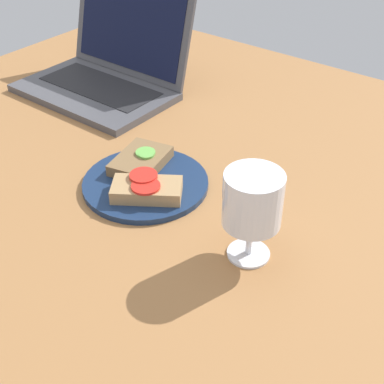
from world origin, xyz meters
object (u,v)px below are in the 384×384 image
Objects in this scene: sandwich_with_tomato at (146,189)px; wine_glass at (253,202)px; plate at (144,183)px; sandwich_with_cucumber at (141,161)px; laptop at (107,69)px.

wine_glass reaches higher than sandwich_with_tomato.
plate is 26.17cm from wine_glass.
sandwich_with_tomato is 22.10cm from wine_glass.
wine_glass is (27.63, -6.94, 7.60)cm from sandwich_with_cucumber.
laptop is (-57.03, 28.04, -4.99)cm from wine_glass.
plate is 4.92cm from sandwich_with_cucumber.
plate is 1.54× the size of wine_glass.
laptop is at bearing 143.60° from plate.
sandwich_with_tomato is at bearing -36.99° from laptop.
sandwich_with_cucumber is 36.28cm from laptop.
sandwich_with_tomato is (3.35, -3.05, 1.90)cm from plate.
plate is 4.92cm from sandwich_with_tomato.
sandwich_with_tomato is at bearing -42.24° from sandwich_with_cucumber.
wine_glass reaches higher than sandwich_with_cucumber.
sandwich_with_tomato is 0.91× the size of wine_glass.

